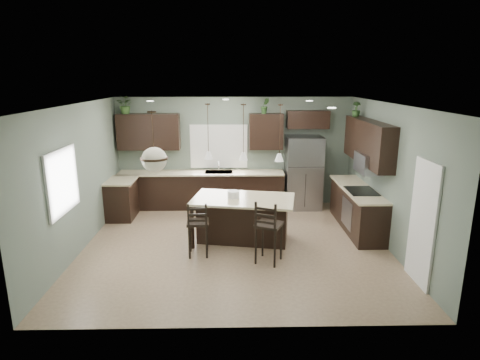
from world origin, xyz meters
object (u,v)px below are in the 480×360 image
kitchen_island (243,220)px  bar_stool_right (269,231)px  serving_dish (233,194)px  plant_back_left (126,105)px  refrigerator (303,173)px  bar_stool_left (198,228)px

kitchen_island → bar_stool_right: size_ratio=1.70×
serving_dish → plant_back_left: plant_back_left is taller
refrigerator → kitchen_island: size_ratio=0.92×
refrigerator → bar_stool_right: 3.38m
bar_stool_left → bar_stool_right: bar_stool_right is taller
refrigerator → bar_stool_right: refrigerator is taller
plant_back_left → kitchen_island: bearing=-39.7°
serving_dish → plant_back_left: (-2.63, 2.31, 1.63)m
refrigerator → bar_stool_left: refrigerator is taller
refrigerator → plant_back_left: bearing=178.0°
kitchen_island → serving_dish: 0.57m
plant_back_left → serving_dish: bearing=-41.3°
refrigerator → serving_dish: bearing=-129.7°
bar_stool_right → refrigerator: bearing=94.5°
serving_dish → bar_stool_left: size_ratio=0.22×
bar_stool_left → plant_back_left: size_ratio=2.44×
kitchen_island → bar_stool_left: bearing=-132.7°
serving_dish → bar_stool_right: size_ratio=0.20×
plant_back_left → bar_stool_right: bearing=-45.5°
bar_stool_right → bar_stool_left: bearing=-169.1°
refrigerator → bar_stool_right: bearing=-110.1°
kitchen_island → plant_back_left: size_ratio=4.56×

